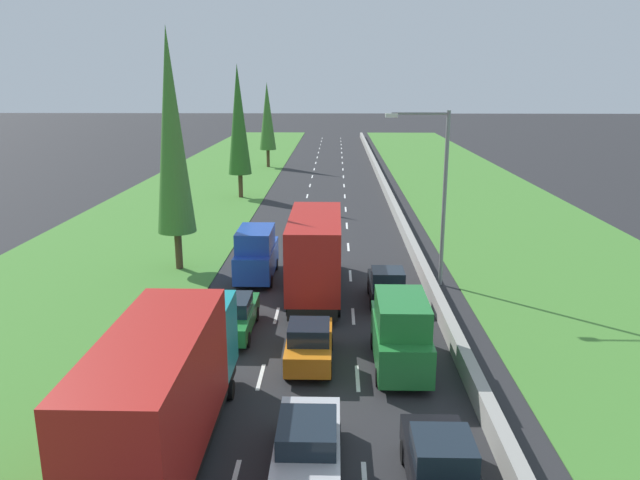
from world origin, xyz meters
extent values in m
plane|color=#28282B|center=(0.00, 60.00, 0.00)|extent=(300.00, 300.00, 0.00)
cube|color=#478433|center=(-12.65, 60.00, 0.02)|extent=(14.00, 140.00, 0.04)
cube|color=#478433|center=(14.35, 60.00, 0.02)|extent=(14.00, 140.00, 0.04)
cube|color=#9E9B93|center=(5.70, 60.00, 0.42)|extent=(0.44, 120.00, 0.85)
cube|color=white|center=(-1.75, 21.00, 0.01)|extent=(0.14, 2.00, 0.01)
cube|color=white|center=(-1.75, 27.00, 0.01)|extent=(0.14, 2.00, 0.01)
cube|color=white|center=(-1.75, 33.00, 0.01)|extent=(0.14, 2.00, 0.01)
cube|color=white|center=(-1.75, 39.00, 0.01)|extent=(0.14, 2.00, 0.01)
cube|color=white|center=(-1.75, 45.00, 0.01)|extent=(0.14, 2.00, 0.01)
cube|color=white|center=(-1.75, 51.00, 0.01)|extent=(0.14, 2.00, 0.01)
cube|color=white|center=(-1.75, 57.00, 0.01)|extent=(0.14, 2.00, 0.01)
cube|color=white|center=(-1.75, 63.00, 0.01)|extent=(0.14, 2.00, 0.01)
cube|color=white|center=(-1.75, 69.00, 0.01)|extent=(0.14, 2.00, 0.01)
cube|color=white|center=(-1.75, 75.00, 0.01)|extent=(0.14, 2.00, 0.01)
cube|color=white|center=(-1.75, 81.00, 0.01)|extent=(0.14, 2.00, 0.01)
cube|color=white|center=(-1.75, 87.00, 0.01)|extent=(0.14, 2.00, 0.01)
cube|color=white|center=(-1.75, 93.00, 0.01)|extent=(0.14, 2.00, 0.01)
cube|color=white|center=(-1.75, 99.00, 0.01)|extent=(0.14, 2.00, 0.01)
cube|color=white|center=(-1.75, 105.00, 0.01)|extent=(0.14, 2.00, 0.01)
cube|color=white|center=(-1.75, 111.00, 0.01)|extent=(0.14, 2.00, 0.01)
cube|color=white|center=(-1.75, 117.00, 0.01)|extent=(0.14, 2.00, 0.01)
cube|color=white|center=(1.75, 21.00, 0.01)|extent=(0.14, 2.00, 0.01)
cube|color=white|center=(1.75, 27.00, 0.01)|extent=(0.14, 2.00, 0.01)
cube|color=white|center=(1.75, 33.00, 0.01)|extent=(0.14, 2.00, 0.01)
cube|color=white|center=(1.75, 39.00, 0.01)|extent=(0.14, 2.00, 0.01)
cube|color=white|center=(1.75, 45.00, 0.01)|extent=(0.14, 2.00, 0.01)
cube|color=white|center=(1.75, 51.00, 0.01)|extent=(0.14, 2.00, 0.01)
cube|color=white|center=(1.75, 57.00, 0.01)|extent=(0.14, 2.00, 0.01)
cube|color=white|center=(1.75, 63.00, 0.01)|extent=(0.14, 2.00, 0.01)
cube|color=white|center=(1.75, 69.00, 0.01)|extent=(0.14, 2.00, 0.01)
cube|color=white|center=(1.75, 75.00, 0.01)|extent=(0.14, 2.00, 0.01)
cube|color=white|center=(1.75, 81.00, 0.01)|extent=(0.14, 2.00, 0.01)
cube|color=white|center=(1.75, 87.00, 0.01)|extent=(0.14, 2.00, 0.01)
cube|color=white|center=(1.75, 93.00, 0.01)|extent=(0.14, 2.00, 0.01)
cube|color=white|center=(1.75, 99.00, 0.01)|extent=(0.14, 2.00, 0.01)
cube|color=white|center=(1.75, 105.00, 0.01)|extent=(0.14, 2.00, 0.01)
cube|color=white|center=(1.75, 111.00, 0.01)|extent=(0.14, 2.00, 0.01)
cube|color=white|center=(1.75, 117.00, 0.01)|extent=(0.14, 2.00, 0.01)
cube|color=black|center=(-3.70, 16.15, 0.60)|extent=(2.20, 9.40, 0.56)
cube|color=teal|center=(-3.70, 19.75, 2.13)|extent=(2.40, 2.20, 2.50)
cube|color=#B21E19|center=(-3.70, 15.05, 2.53)|extent=(2.44, 7.20, 3.30)
cylinder|color=black|center=(-4.82, 19.45, 0.32)|extent=(0.22, 0.64, 0.64)
cylinder|color=black|center=(-2.58, 19.45, 0.32)|extent=(0.22, 0.64, 0.64)
cube|color=black|center=(3.66, 14.83, 0.70)|extent=(1.68, 3.90, 0.76)
cube|color=#19232D|center=(3.66, 14.53, 1.40)|extent=(1.52, 1.60, 0.64)
cylinder|color=black|center=(2.90, 16.03, 0.32)|extent=(0.22, 0.64, 0.64)
cylinder|color=black|center=(4.42, 16.03, 0.32)|extent=(0.22, 0.64, 0.64)
cube|color=#237A33|center=(3.34, 22.00, 1.02)|extent=(1.90, 4.90, 1.40)
cube|color=#237A33|center=(3.34, 21.70, 2.27)|extent=(1.80, 3.10, 1.10)
cylinder|color=black|center=(2.47, 23.52, 0.32)|extent=(0.22, 0.64, 0.64)
cylinder|color=black|center=(4.21, 23.52, 0.32)|extent=(0.22, 0.64, 0.64)
cylinder|color=black|center=(2.47, 20.48, 0.32)|extent=(0.22, 0.64, 0.64)
cylinder|color=black|center=(4.21, 20.48, 0.32)|extent=(0.22, 0.64, 0.64)
cube|color=silver|center=(0.21, 15.51, 0.68)|extent=(1.76, 4.50, 0.72)
cube|color=#19232D|center=(0.21, 15.36, 1.34)|extent=(1.56, 1.90, 0.60)
cylinder|color=black|center=(-0.59, 16.90, 0.32)|extent=(0.22, 0.64, 0.64)
cylinder|color=black|center=(1.01, 16.90, 0.32)|extent=(0.22, 0.64, 0.64)
cube|color=orange|center=(-0.03, 22.19, 0.70)|extent=(1.68, 3.90, 0.76)
cube|color=#19232D|center=(-0.03, 21.89, 1.40)|extent=(1.52, 1.60, 0.64)
cylinder|color=black|center=(-0.79, 23.40, 0.32)|extent=(0.22, 0.64, 0.64)
cylinder|color=black|center=(0.73, 23.40, 0.32)|extent=(0.22, 0.64, 0.64)
cylinder|color=black|center=(-0.79, 20.98, 0.32)|extent=(0.22, 0.64, 0.64)
cylinder|color=black|center=(0.73, 20.98, 0.32)|extent=(0.22, 0.64, 0.64)
cube|color=black|center=(-0.06, 30.23, 0.60)|extent=(2.20, 9.40, 0.56)
cube|color=silver|center=(-0.06, 33.83, 2.13)|extent=(2.40, 2.20, 2.50)
cube|color=#B21E19|center=(-0.06, 29.13, 2.53)|extent=(2.44, 7.20, 3.30)
cylinder|color=black|center=(-1.18, 33.53, 0.32)|extent=(0.22, 0.64, 0.64)
cylinder|color=black|center=(1.06, 33.53, 0.32)|extent=(0.22, 0.64, 0.64)
cylinder|color=black|center=(-1.18, 28.05, 0.32)|extent=(0.22, 0.64, 0.64)
cylinder|color=black|center=(1.06, 28.05, 0.32)|extent=(0.22, 0.64, 0.64)
cylinder|color=black|center=(-1.18, 26.97, 0.32)|extent=(0.22, 0.64, 0.64)
cylinder|color=black|center=(1.06, 26.97, 0.32)|extent=(0.22, 0.64, 0.64)
cube|color=#237A33|center=(-3.41, 24.97, 0.68)|extent=(1.76, 4.50, 0.72)
cube|color=#19232D|center=(-3.41, 24.82, 1.34)|extent=(1.56, 1.90, 0.60)
cylinder|color=black|center=(-4.21, 26.37, 0.32)|extent=(0.22, 0.64, 0.64)
cylinder|color=black|center=(-2.61, 26.37, 0.32)|extent=(0.22, 0.64, 0.64)
cylinder|color=black|center=(-4.21, 23.58, 0.32)|extent=(0.22, 0.64, 0.64)
cylinder|color=black|center=(-2.61, 23.58, 0.32)|extent=(0.22, 0.64, 0.64)
cube|color=#1E47B7|center=(-3.33, 32.50, 1.02)|extent=(1.90, 4.90, 1.40)
cube|color=#1E47B7|center=(-3.33, 32.20, 2.27)|extent=(1.80, 3.10, 1.10)
cylinder|color=black|center=(-4.20, 34.02, 0.32)|extent=(0.22, 0.64, 0.64)
cylinder|color=black|center=(-2.46, 34.02, 0.32)|extent=(0.22, 0.64, 0.64)
cylinder|color=black|center=(-4.20, 30.98, 0.32)|extent=(0.22, 0.64, 0.64)
cylinder|color=black|center=(-2.46, 30.98, 0.32)|extent=(0.22, 0.64, 0.64)
cube|color=black|center=(3.42, 28.93, 0.70)|extent=(1.68, 3.90, 0.76)
cube|color=#19232D|center=(3.42, 28.63, 1.40)|extent=(1.52, 1.60, 0.64)
cylinder|color=black|center=(2.66, 30.14, 0.32)|extent=(0.22, 0.64, 0.64)
cylinder|color=black|center=(4.18, 30.14, 0.32)|extent=(0.22, 0.64, 0.64)
cylinder|color=black|center=(2.66, 27.72, 0.32)|extent=(0.22, 0.64, 0.64)
cylinder|color=black|center=(4.18, 27.72, 0.32)|extent=(0.22, 0.64, 0.64)
cylinder|color=#4C3823|center=(-7.96, 34.02, 1.10)|extent=(0.40, 0.40, 2.20)
cone|color=#3D752D|center=(-7.96, 34.02, 7.73)|extent=(2.13, 2.13, 11.05)
cylinder|color=#4C3823|center=(-7.83, 56.16, 1.10)|extent=(0.40, 0.40, 2.20)
cone|color=#2D6623|center=(-7.83, 56.16, 7.06)|extent=(2.10, 2.10, 9.73)
cylinder|color=#4C3823|center=(-7.54, 76.79, 1.10)|extent=(0.39, 0.39, 2.20)
cone|color=#3D752D|center=(-7.54, 76.79, 6.25)|extent=(2.06, 2.06, 8.11)
cylinder|color=gray|center=(6.43, 31.59, 4.50)|extent=(0.20, 0.20, 9.00)
cylinder|color=gray|center=(5.03, 31.59, 8.85)|extent=(2.80, 0.12, 0.12)
cube|color=silver|center=(3.63, 31.59, 8.75)|extent=(0.60, 0.28, 0.20)
camera|label=1|loc=(0.93, 0.97, 10.36)|focal=34.27mm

